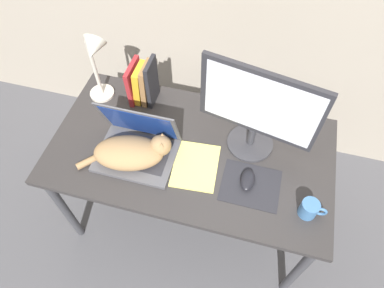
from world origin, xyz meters
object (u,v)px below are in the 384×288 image
Objects in this scene: notepad at (196,166)px; cat at (132,152)px; mug at (310,209)px; external_monitor at (258,110)px; laptop at (137,146)px; computer_mouse at (248,180)px; book_row at (143,83)px; desk_lamp at (95,59)px.

cat is at bearing -172.44° from notepad.
mug is (0.81, -0.06, -0.02)m from cat.
external_monitor is 1.95× the size of notepad.
computer_mouse is (0.53, -0.03, -0.03)m from laptop.
external_monitor is 0.47m from mug.
book_row is (-0.09, 0.34, 0.06)m from laptop.
computer_mouse is at bearing -30.79° from book_row.
book_row reaches higher than mug.
book_row reaches higher than cat.
laptop is 0.88× the size of cat.
laptop is 1.42× the size of book_row.
laptop is 0.69× the size of external_monitor.
laptop is 0.81m from mug.
book_row is 2.28× the size of mug.
book_row is at bearing 18.03° from desk_lamp.
mug reaches higher than computer_mouse.
notepad is at bearing -138.98° from external_monitor.
laptop is 0.36m from book_row.
computer_mouse is 0.91m from desk_lamp.
book_row is at bearing 153.15° from mug.
computer_mouse is at bearing -3.02° from laptop.
mug is at bearing -45.07° from external_monitor.
desk_lamp is (-0.82, 0.30, 0.26)m from computer_mouse.
computer_mouse is (0.54, 0.02, -0.04)m from cat.
computer_mouse is 1.00× the size of mug.
laptop is at bearing 176.98° from computer_mouse.
book_row is at bearing 104.45° from laptop.
mug is at bearing -7.84° from laptop.
notepad is 2.39× the size of mug.
external_monitor is 2.04× the size of book_row.
cat is at bearing -155.63° from external_monitor.
cat is 0.40m from book_row.
laptop reaches higher than notepad.
desk_lamp is at bearing -161.97° from book_row.
mug is (0.30, -0.30, -0.21)m from external_monitor.
desk_lamp is 1.55× the size of notepad.
book_row is at bearing 149.21° from computer_mouse.
cat is 3.66× the size of mug.
computer_mouse is 0.27× the size of desk_lamp.
notepad is at bearing -43.13° from book_row.
computer_mouse is at bearing -83.68° from external_monitor.
laptop is at bearing 172.16° from mug.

